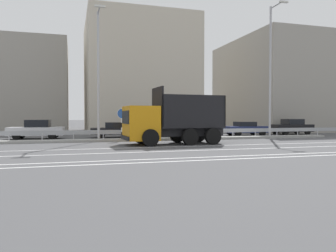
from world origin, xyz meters
TOP-DOWN VIEW (x-y plane):
  - ground_plane at (0.00, 0.00)m, footprint 320.00×320.00m
  - lane_strip_0 at (-0.15, -2.79)m, footprint 51.95×0.16m
  - lane_strip_1 at (-0.15, -5.17)m, footprint 51.95×0.16m
  - lane_strip_2 at (-0.15, -7.96)m, footprint 51.95×0.16m
  - lane_strip_3 at (-0.15, -8.88)m, footprint 51.95×0.16m
  - median_island at (0.00, 2.50)m, footprint 28.57×1.10m
  - median_guardrail at (-0.00, 3.57)m, footprint 51.95×0.09m
  - dump_truck at (-0.93, -1.02)m, footprint 6.56×2.85m
  - median_road_sign at (-3.02, 2.50)m, footprint 0.74×0.16m
  - street_lamp_1 at (-4.69, 2.51)m, footprint 0.70×2.10m
  - street_lamp_2 at (9.16, 2.24)m, footprint 0.71×2.02m
  - parked_car_2 at (-9.22, 6.73)m, footprint 4.32×2.20m
  - parked_car_3 at (-2.77, 6.77)m, footprint 4.73×2.20m
  - parked_car_4 at (3.44, 6.46)m, footprint 4.43×2.07m
  - parked_car_5 at (9.02, 6.02)m, footprint 3.97×2.15m
  - parked_car_6 at (14.28, 6.33)m, footprint 4.02×1.92m
  - background_building_0 at (-12.59, 21.50)m, footprint 11.19×10.46m
  - background_building_1 at (1.11, 18.25)m, footprint 12.06×13.44m
  - background_building_2 at (23.42, 15.61)m, footprint 20.28×15.15m

SIDE VIEW (x-z plane):
  - ground_plane at x=0.00m, z-range 0.00..0.00m
  - lane_strip_0 at x=-0.15m, z-range 0.00..0.01m
  - lane_strip_1 at x=-0.15m, z-range 0.00..0.01m
  - lane_strip_2 at x=-0.15m, z-range 0.00..0.01m
  - lane_strip_3 at x=-0.15m, z-range 0.00..0.01m
  - median_island at x=0.00m, z-range 0.00..0.18m
  - median_guardrail at x=0.00m, z-range 0.18..0.96m
  - parked_car_3 at x=-2.77m, z-range 0.02..1.32m
  - parked_car_5 at x=9.02m, z-range 0.03..1.33m
  - parked_car_4 at x=3.44m, z-range 0.03..1.40m
  - parked_car_2 at x=-9.22m, z-range -0.01..1.52m
  - parked_car_6 at x=14.28m, z-range 0.00..1.54m
  - median_road_sign at x=-3.02m, z-range 0.07..2.44m
  - dump_truck at x=-0.93m, z-range -0.54..3.10m
  - street_lamp_1 at x=-4.69m, z-range 0.47..9.69m
  - background_building_0 at x=-12.59m, z-range 0.00..10.67m
  - background_building_2 at x=23.42m, z-range 0.00..11.44m
  - street_lamp_2 at x=9.16m, z-range 0.47..11.26m
  - background_building_1 at x=1.11m, z-range 0.00..13.10m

